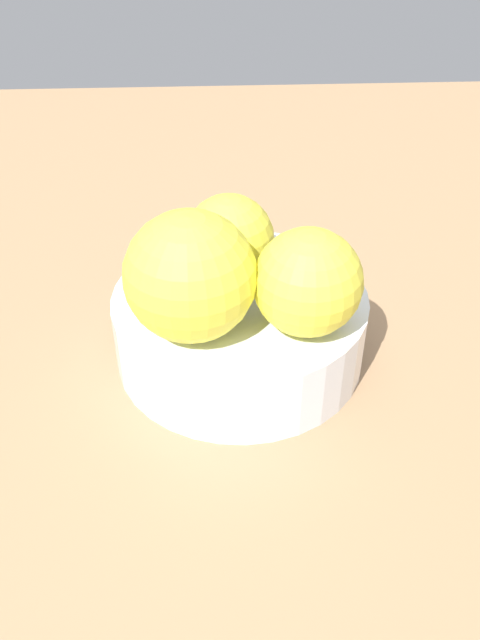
% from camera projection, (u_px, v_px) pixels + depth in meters
% --- Properties ---
extents(ground_plane, '(1.10, 1.10, 0.02)m').
position_uv_depth(ground_plane, '(240.00, 364.00, 0.50)').
color(ground_plane, '#997551').
extents(fruit_bowl, '(0.17, 0.17, 0.05)m').
position_uv_depth(fruit_bowl, '(240.00, 327.00, 0.48)').
color(fruit_bowl, silver).
rests_on(fruit_bowl, ground_plane).
extents(orange_in_bowl_0, '(0.06, 0.06, 0.06)m').
position_uv_depth(orange_in_bowl_0, '(229.00, 239.00, 0.46)').
color(orange_in_bowl_0, yellow).
rests_on(orange_in_bowl_0, fruit_bowl).
extents(orange_in_bowl_1, '(0.08, 0.08, 0.08)m').
position_uv_depth(orange_in_bowl_1, '(190.00, 276.00, 0.41)').
color(orange_in_bowl_1, yellow).
rests_on(orange_in_bowl_1, fruit_bowl).
extents(orange_in_bowl_2, '(0.07, 0.07, 0.07)m').
position_uv_depth(orange_in_bowl_2, '(308.00, 282.00, 0.41)').
color(orange_in_bowl_2, yellow).
rests_on(orange_in_bowl_2, fruit_bowl).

